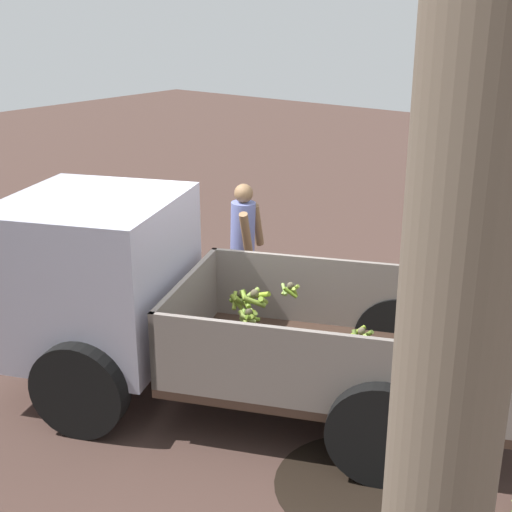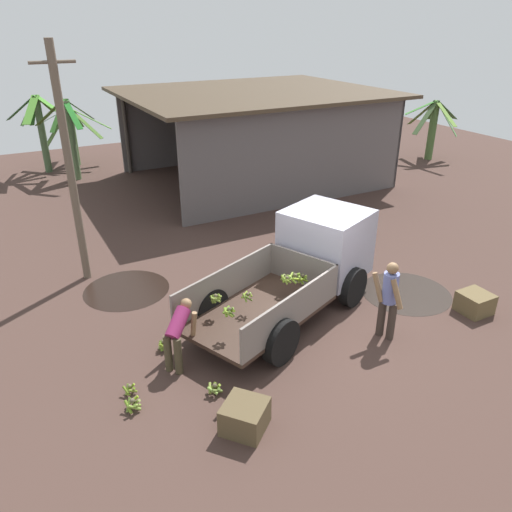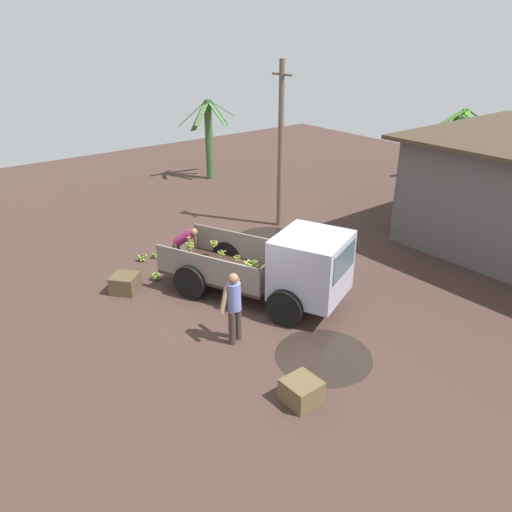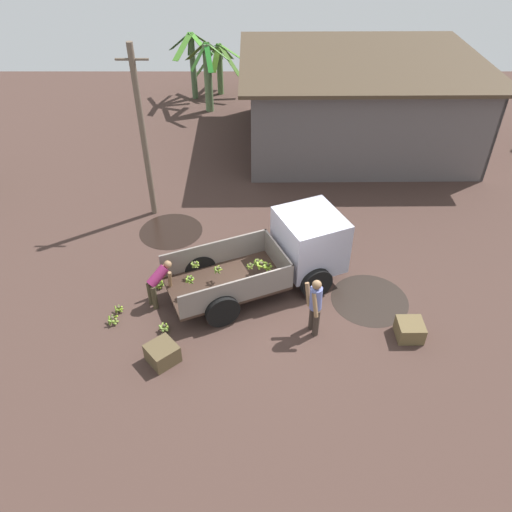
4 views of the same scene
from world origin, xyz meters
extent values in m
plane|color=#442F29|center=(0.00, 0.00, 0.00)|extent=(36.00, 36.00, 0.00)
cylinder|color=#2B221D|center=(2.26, -0.23, 0.00)|extent=(2.02, 2.02, 0.01)
cylinder|color=black|center=(-2.16, 0.68, 0.00)|extent=(1.39, 1.39, 0.01)
cube|color=#37261D|center=(-1.47, -0.10, 0.48)|extent=(3.40, 2.74, 0.08)
cube|color=slate|center=(-1.80, 0.66, 0.87)|extent=(2.75, 1.22, 0.70)
cube|color=slate|center=(-1.15, -0.85, 0.87)|extent=(2.75, 1.22, 0.70)
cube|color=slate|center=(-0.13, 0.48, 0.87)|extent=(0.72, 1.58, 0.70)
cube|color=#A9A7BB|center=(0.71, 0.84, 1.17)|extent=(2.07, 2.14, 1.47)
cube|color=#4C606B|center=(1.42, 1.15, 1.46)|extent=(0.55, 1.24, 0.65)
cylinder|color=black|center=(0.15, 1.56, 0.44)|extent=(0.89, 0.55, 0.87)
cylinder|color=black|center=(0.85, -0.06, 0.44)|extent=(0.89, 0.55, 0.87)
cylinder|color=black|center=(-2.23, 0.54, 0.44)|extent=(0.89, 0.55, 0.87)
cylinder|color=black|center=(-1.53, -1.08, 0.44)|extent=(0.89, 0.55, 0.87)
sphere|color=brown|center=(-2.28, 0.12, 0.97)|extent=(0.08, 0.08, 0.08)
cylinder|color=olive|center=(-2.34, 0.10, 0.91)|extent=(0.09, 0.17, 0.13)
cylinder|color=olive|center=(-2.31, 0.06, 0.92)|extent=(0.17, 0.12, 0.11)
cylinder|color=#90A546|center=(-2.26, 0.07, 0.90)|extent=(0.15, 0.08, 0.15)
cylinder|color=olive|center=(-2.23, 0.08, 0.91)|extent=(0.13, 0.15, 0.13)
cylinder|color=#93AA44|center=(-2.21, 0.14, 0.92)|extent=(0.10, 0.17, 0.11)
cylinder|color=olive|center=(-2.25, 0.17, 0.91)|extent=(0.16, 0.10, 0.14)
cylinder|color=#8DB03B|center=(-2.29, 0.17, 0.90)|extent=(0.16, 0.07, 0.15)
cylinder|color=olive|center=(-2.32, 0.14, 0.90)|extent=(0.11, 0.14, 0.16)
sphere|color=brown|center=(-0.87, -0.13, 1.12)|extent=(0.07, 0.07, 0.07)
cylinder|color=#8EAD39|center=(-0.87, -0.18, 1.07)|extent=(0.13, 0.04, 0.12)
cylinder|color=#8AA73F|center=(-0.82, -0.15, 1.07)|extent=(0.07, 0.14, 0.11)
cylinder|color=olive|center=(-0.83, -0.09, 1.09)|extent=(0.13, 0.12, 0.08)
cylinder|color=olive|center=(-0.90, -0.09, 1.07)|extent=(0.13, 0.10, 0.11)
cylinder|color=#8FAF39|center=(-0.91, -0.15, 1.06)|extent=(0.07, 0.12, 0.13)
sphere|color=brown|center=(-2.33, -0.61, 1.08)|extent=(0.08, 0.08, 0.08)
cylinder|color=#80A825|center=(-2.26, -0.62, 1.03)|extent=(0.08, 0.18, 0.12)
cylinder|color=olive|center=(-2.29, -0.56, 1.02)|extent=(0.16, 0.12, 0.15)
cylinder|color=olive|center=(-2.36, -0.54, 1.04)|extent=(0.18, 0.11, 0.11)
cylinder|color=#7BAA2C|center=(-2.39, -0.59, 1.03)|extent=(0.08, 0.18, 0.13)
cylinder|color=#8EAD34|center=(-2.36, -0.66, 1.02)|extent=(0.16, 0.13, 0.14)
cylinder|color=#58762A|center=(-2.31, -0.65, 1.01)|extent=(0.15, 0.09, 0.16)
sphere|color=brown|center=(-1.69, -0.04, 0.93)|extent=(0.07, 0.07, 0.07)
cylinder|color=olive|center=(-1.62, -0.08, 0.89)|extent=(0.11, 0.18, 0.11)
cylinder|color=olive|center=(-1.66, 0.00, 0.86)|extent=(0.13, 0.11, 0.17)
cylinder|color=#89A82D|center=(-1.72, 0.02, 0.89)|extent=(0.18, 0.11, 0.11)
cylinder|color=#83A437|center=(-1.75, -0.05, 0.87)|extent=(0.05, 0.16, 0.15)
cylinder|color=olive|center=(-1.70, -0.10, 0.87)|extent=(0.16, 0.06, 0.15)
sphere|color=brown|center=(-0.58, 0.04, 1.02)|extent=(0.08, 0.08, 0.08)
cylinder|color=#88AF35|center=(-0.66, 0.01, 0.96)|extent=(0.13, 0.21, 0.15)
cylinder|color=#89A929|center=(-0.58, -0.05, 0.98)|extent=(0.22, 0.05, 0.12)
cylinder|color=olive|center=(-0.50, 0.01, 0.97)|extent=(0.12, 0.22, 0.13)
cylinder|color=olive|center=(-0.53, 0.12, 0.98)|extent=(0.21, 0.16, 0.12)
cylinder|color=olive|center=(-0.64, 0.11, 0.98)|extent=(0.20, 0.17, 0.12)
sphere|color=#3F3929|center=(-0.68, 0.24, 0.93)|extent=(0.07, 0.07, 0.07)
cylinder|color=olive|center=(-0.73, 0.23, 0.88)|extent=(0.07, 0.15, 0.12)
cylinder|color=olive|center=(-0.69, 0.20, 0.87)|extent=(0.13, 0.07, 0.14)
cylinder|color=#60731F|center=(-0.66, 0.21, 0.87)|extent=(0.13, 0.09, 0.14)
cylinder|color=olive|center=(-0.63, 0.22, 0.88)|extent=(0.11, 0.15, 0.12)
cylinder|color=olive|center=(-0.63, 0.27, 0.88)|extent=(0.11, 0.15, 0.12)
cylinder|color=olive|center=(-0.65, 0.30, 0.89)|extent=(0.15, 0.11, 0.10)
cylinder|color=#88A243|center=(-0.71, 0.30, 0.89)|extent=(0.15, 0.11, 0.10)
cylinder|color=#55741D|center=(-0.73, 0.26, 0.89)|extent=(0.08, 0.16, 0.10)
sphere|color=#433C2B|center=(-0.41, 0.03, 0.97)|extent=(0.07, 0.07, 0.07)
cylinder|color=#8EA935|center=(-0.36, 0.06, 0.90)|extent=(0.12, 0.16, 0.16)
cylinder|color=olive|center=(-0.41, 0.09, 0.90)|extent=(0.17, 0.05, 0.15)
cylinder|color=#91B039|center=(-0.46, 0.07, 0.91)|extent=(0.13, 0.16, 0.15)
cylinder|color=#7CAB2A|center=(-0.45, 0.01, 0.89)|extent=(0.10, 0.15, 0.17)
cylinder|color=olive|center=(-0.42, -0.04, 0.92)|extent=(0.19, 0.07, 0.13)
cylinder|color=olive|center=(-0.34, 0.00, 0.92)|extent=(0.12, 0.18, 0.12)
cylinder|color=#3A2F28|center=(0.72, -1.43, 0.39)|extent=(0.20, 0.20, 0.78)
cylinder|color=#3A2F28|center=(0.65, -1.22, 0.39)|extent=(0.20, 0.20, 0.78)
cylinder|color=#6B75B9|center=(0.68, -1.33, 1.09)|extent=(0.39, 0.38, 0.62)
sphere|color=#8C6746|center=(0.66, -1.34, 1.51)|extent=(0.22, 0.22, 0.22)
cylinder|color=#8C6746|center=(0.64, -1.55, 1.08)|extent=(0.20, 0.32, 0.58)
cylinder|color=#8C6746|center=(0.51, -1.18, 1.08)|extent=(0.20, 0.31, 0.58)
sphere|color=#8C6746|center=(-2.93, -0.09, 1.08)|extent=(0.20, 0.20, 0.20)
cylinder|color=#8C6746|center=(-2.88, -0.28, 0.74)|extent=(0.17, 0.18, 0.54)
cube|color=brown|center=(2.97, -1.51, 0.22)|extent=(0.62, 0.62, 0.44)
camera|label=1|loc=(-4.40, 4.88, 3.60)|focal=50.00mm
camera|label=2|loc=(-5.36, -7.42, 5.68)|focal=35.00mm
camera|label=3|loc=(8.08, -6.55, 6.19)|focal=35.00mm
camera|label=4|loc=(-0.71, -9.77, 9.00)|focal=35.00mm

